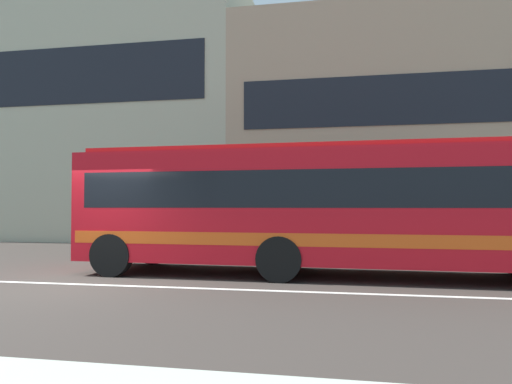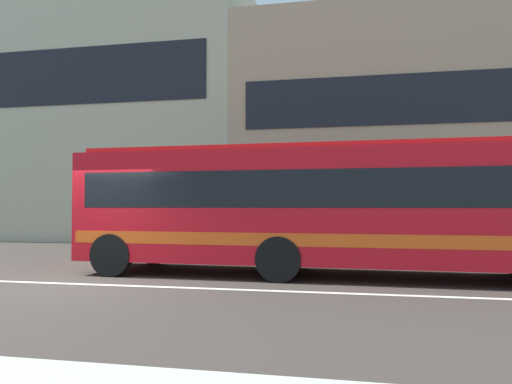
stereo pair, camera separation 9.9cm
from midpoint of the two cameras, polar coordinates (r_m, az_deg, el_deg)
name	(u,v)px [view 2 (the right image)]	position (r m, az deg, el deg)	size (l,w,h in m)	color
ground_plane	(76,284)	(10.83, -20.66, -10.37)	(160.00, 160.00, 0.00)	#3A322D
lane_centre_line	(76,284)	(10.83, -20.66, -10.35)	(60.00, 0.16, 0.01)	silver
apartment_block_left	(51,121)	(29.49, -23.47, 7.90)	(23.21, 9.48, 13.00)	#B4B296
apartment_block_right	(454,135)	(24.65, 22.88, 6.34)	(19.92, 9.48, 10.09)	tan
transit_bus	(316,205)	(11.34, 7.52, -1.53)	(11.43, 2.91, 3.05)	red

